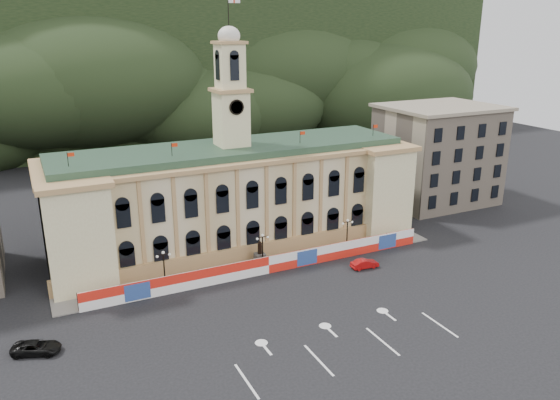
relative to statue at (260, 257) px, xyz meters
name	(u,v)px	position (x,y,z in m)	size (l,w,h in m)	color
ground	(323,324)	(0.00, -18.00, -1.19)	(260.00, 260.00, 0.00)	black
lane_markings	(346,346)	(0.00, -23.00, -1.18)	(26.00, 10.00, 0.02)	white
hill_ridge	(118,73)	(0.03, 103.99, 18.30)	(230.00, 80.00, 64.00)	black
city_hall	(234,195)	(0.00, 9.63, 6.66)	(56.20, 17.60, 37.10)	beige
side_building_right	(438,154)	(43.00, 12.93, 8.14)	(21.00, 17.00, 18.60)	tan
hoarding_fence	(269,265)	(0.06, -2.93, 0.06)	(50.00, 0.44, 2.50)	red
pavement	(261,265)	(0.00, -0.25, -1.11)	(56.00, 5.50, 0.16)	slate
statue	(260,257)	(0.00, 0.00, 0.00)	(1.40, 1.40, 3.72)	#595651
lamp_left	(164,266)	(-14.00, -1.00, 1.89)	(1.96, 0.44, 5.15)	black
lamp_center	(263,248)	(0.00, -1.00, 1.89)	(1.96, 0.44, 5.15)	black
lamp_right	(347,232)	(14.00, -1.00, 1.89)	(1.96, 0.44, 5.15)	black
red_sedan	(365,264)	(12.95, -7.38, -0.52)	(4.12, 1.68, 1.33)	#9F0B0B
black_suv	(36,348)	(-30.00, -10.06, -0.50)	(5.44, 3.94, 1.38)	black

